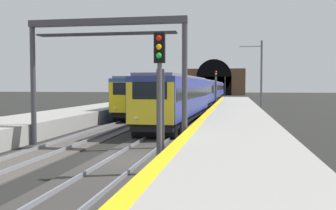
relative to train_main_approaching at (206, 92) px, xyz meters
name	(u,v)px	position (x,y,z in m)	size (l,w,h in m)	color
ground_plane	(129,161)	(-43.59, 0.00, -2.24)	(320.00, 320.00, 0.00)	black
platform_right	(236,151)	(-43.59, -4.46, -1.70)	(112.00, 4.69, 1.08)	#9E9B93
platform_right_edge_strip	(184,137)	(-43.59, -2.37, -1.16)	(112.00, 0.50, 0.01)	yellow
track_main_line	(129,160)	(-43.59, 0.00, -2.20)	(160.00, 3.16, 0.21)	#383533
track_adjacent_line	(33,157)	(-43.59, 4.37, -2.20)	(160.00, 2.94, 0.21)	#4C4742
train_main_approaching	(206,92)	(0.00, 0.00, 0.00)	(76.45, 3.39, 3.92)	navy
train_adjacent_platform	(179,91)	(1.51, 4.37, 0.02)	(60.80, 3.01, 4.86)	#264C99
railway_signal_near	(160,89)	(-45.98, -1.80, 0.81)	(0.39, 0.38, 5.02)	#4C4C54
railway_signal_mid	(216,86)	(-5.05, -1.80, 0.84)	(0.39, 0.38, 5.27)	#4C4C54
railway_signal_far	(225,85)	(47.81, -1.80, 1.16)	(0.39, 0.38, 5.66)	#38383D
overhead_signal_gantry	(106,50)	(-40.04, 2.19, 2.80)	(0.70, 8.49, 6.64)	#3F3F47
tunnel_portal	(214,82)	(66.74, 2.19, 2.09)	(2.81, 19.99, 11.61)	brown
catenary_mast_near	(261,77)	(-16.84, -7.16, 1.87)	(0.22, 2.45, 7.96)	#595B60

